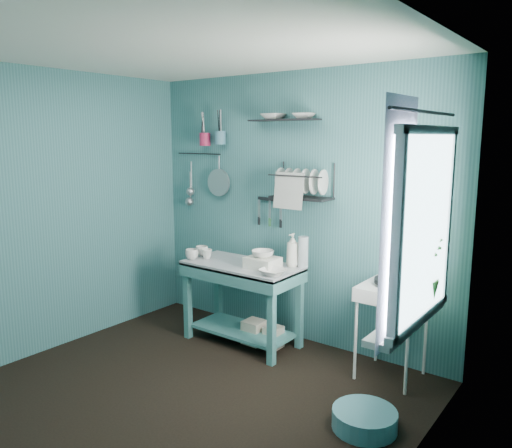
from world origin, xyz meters
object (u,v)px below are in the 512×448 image
Objects in this scene: potted_plant at (418,271)px; floor_basin at (365,419)px; utensil_cup_teal at (220,138)px; storage_tin_small at (273,337)px; dish_rack at (301,181)px; soap_bottle at (292,250)px; colander at (219,183)px; water_bottle at (303,252)px; mug_left at (192,254)px; hotplate_stand at (391,332)px; mug_right at (202,251)px; work_counter at (242,303)px; utensil_cup_magenta at (205,139)px; wash_tub at (263,263)px; frying_pan at (394,281)px; storage_tin_large at (254,332)px; mug_mid at (207,254)px.

potted_plant reaches higher than floor_basin.
utensil_cup_teal is 2.01m from storage_tin_small.
dish_rack is at bearing 139.79° from floor_basin.
soap_bottle is 1.07× the size of colander.
storage_tin_small is at bearing -147.53° from water_bottle.
storage_tin_small is at bearing 17.10° from mug_left.
mug_right is at bearing -176.46° from hotplate_stand.
water_bottle is 0.51× the size of dish_rack.
potted_plant is (2.35, -0.78, -0.38)m from colander.
water_bottle is at bearing 23.32° from work_counter.
mug_right is at bearing -167.74° from soap_bottle.
mug_left is 0.97m from soap_bottle.
colander is (-1.12, 0.16, 0.55)m from water_bottle.
potted_plant is at bearing -6.17° from mug_left.
mug_left is (-0.48, -0.16, 0.43)m from work_counter.
utensil_cup_teal is 0.27× the size of potted_plant.
water_bottle is 0.37× the size of hotplate_stand.
soap_bottle is 1.49× the size of storage_tin_small.
soap_bottle is at bearing 143.44° from floor_basin.
utensil_cup_magenta is at bearing -168.93° from colander.
hotplate_stand reaches higher than floor_basin.
work_counter is 8.78× the size of mug_right.
water_bottle reaches higher than wash_tub.
floor_basin is (1.01, -0.84, -0.84)m from water_bottle.
utensil_cup_teal is 0.46m from colander.
utensil_cup_magenta is (-0.27, 0.51, 1.07)m from mug_left.
storage_tin_small is at bearing -114.95° from dish_rack.
mug_left is 0.29× the size of floor_basin.
utensil_cup_magenta reaches higher than water_bottle.
floor_basin is at bearing -25.12° from colander.
mug_left is 0.44× the size of water_bottle.
water_bottle is 1.00× the size of colander.
utensil_cup_teal is at bearing 173.27° from water_bottle.
potted_plant reaches higher than frying_pan.
work_counter reaches higher than hotplate_stand.
colander is at bearing 172.39° from hotplate_stand.
frying_pan is at bearing 5.93° from storage_tin_large.
work_counter is 0.71m from soap_bottle.
frying_pan is at bearing -5.60° from colander.
potted_plant reaches higher than mug_left.
dish_rack is 1.28× the size of floor_basin.
water_bottle is 0.85m from storage_tin_small.
work_counter is 4.91× the size of storage_tin_large.
mug_mid is 0.80m from colander.
storage_tin_small is at bearing 15.32° from work_counter.
frying_pan is 0.70× the size of floor_basin.
storage_tin_large is (0.48, 0.11, -0.70)m from mug_mid.
frying_pan is 2.22m from utensil_cup_teal.
utensil_cup_magenta is at bearing 132.55° from mug_mid.
soap_bottle is at bearing 25.11° from storage_tin_large.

